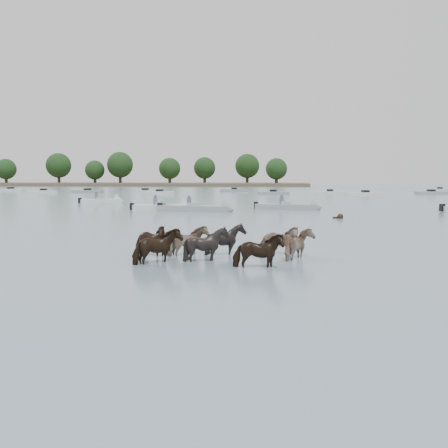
# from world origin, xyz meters

# --- Properties ---
(ground) EXTENTS (400.00, 400.00, 0.00)m
(ground) POSITION_xyz_m (0.00, 0.00, 0.00)
(ground) COLOR slate
(ground) RESTS_ON ground
(shoreline) EXTENTS (160.00, 30.00, 1.00)m
(shoreline) POSITION_xyz_m (-70.00, 150.00, 0.50)
(shoreline) COLOR #4C4233
(shoreline) RESTS_ON ground
(pony_herd) EXTENTS (6.73, 3.85, 1.39)m
(pony_herd) POSITION_xyz_m (-0.62, 0.62, 0.43)
(pony_herd) COLOR black
(pony_herd) RESTS_ON ground
(swimming_pony) EXTENTS (0.72, 0.44, 0.44)m
(swimming_pony) POSITION_xyz_m (5.49, 18.54, 0.10)
(swimming_pony) COLOR black
(swimming_pony) RESTS_ON ground
(motorboat_a) EXTENTS (5.42, 3.42, 1.92)m
(motorboat_a) POSITION_xyz_m (-8.04, 26.05, 0.23)
(motorboat_a) COLOR silver
(motorboat_a) RESTS_ON ground
(motorboat_b) EXTENTS (6.64, 2.43, 1.92)m
(motorboat_b) POSITION_xyz_m (-4.78, 24.49, 0.22)
(motorboat_b) COLOR gray
(motorboat_b) RESTS_ON ground
(motorboat_c) EXTENTS (5.98, 2.04, 1.92)m
(motorboat_c) POSITION_xyz_m (2.76, 27.84, 0.22)
(motorboat_c) COLOR gray
(motorboat_c) RESTS_ON ground
(motorboat_f) EXTENTS (4.85, 3.79, 1.92)m
(motorboat_f) POSITION_xyz_m (-17.09, 36.17, 0.23)
(motorboat_f) COLOR silver
(motorboat_f) RESTS_ON ground
(distant_flotilla) EXTENTS (109.90, 29.30, 0.93)m
(distant_flotilla) POSITION_xyz_m (0.87, 71.68, 0.26)
(distant_flotilla) COLOR silver
(distant_flotilla) RESTS_ON ground
(treeline) EXTENTS (144.15, 20.68, 11.40)m
(treeline) POSITION_xyz_m (-70.25, 150.43, 6.27)
(treeline) COLOR #382619
(treeline) RESTS_ON ground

